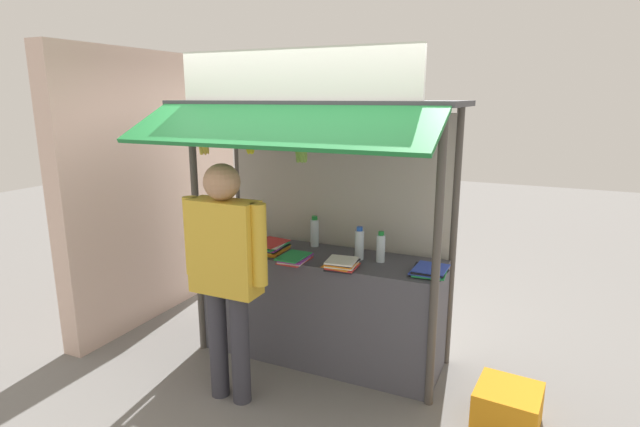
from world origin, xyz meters
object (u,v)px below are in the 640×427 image
object	(u,v)px
vendor_person	(225,263)
plastic_crate	(507,408)
magazine_stack_left	(295,258)
magazine_stack_back_right	(270,247)
water_bottle_rear_center	(239,229)
magazine_stack_right	(342,264)
water_bottle_far_left	(381,248)
banana_bunch_leftmost	(204,146)
banana_bunch_rightmost	(250,145)
banana_bunch_inner_right	(301,151)
water_bottle_mid_left	(315,232)
magazine_stack_back_left	(430,271)
banana_bunch_inner_left	(376,146)
water_bottle_front_right	(359,244)

from	to	relation	value
vendor_person	plastic_crate	distance (m)	2.16
magazine_stack_left	magazine_stack_back_right	world-z (taller)	magazine_stack_back_right
water_bottle_rear_center	magazine_stack_right	distance (m)	1.11
water_bottle_far_left	banana_bunch_leftmost	distance (m)	1.60
water_bottle_rear_center	magazine_stack_right	world-z (taller)	water_bottle_rear_center
water_bottle_rear_center	banana_bunch_leftmost	distance (m)	0.87
banana_bunch_rightmost	magazine_stack_back_right	bearing A→B (deg)	94.59
water_bottle_far_left	magazine_stack_left	world-z (taller)	water_bottle_far_left
banana_bunch_rightmost	banana_bunch_inner_right	xyz separation A→B (m)	(0.43, -0.00, -0.03)
water_bottle_mid_left	magazine_stack_back_right	distance (m)	0.42
magazine_stack_right	vendor_person	bearing A→B (deg)	-136.64
magazine_stack_back_left	plastic_crate	xyz separation A→B (m)	(0.62, -0.26, -0.80)
magazine_stack_back_left	banana_bunch_leftmost	world-z (taller)	banana_bunch_leftmost
water_bottle_far_left	banana_bunch_rightmost	distance (m)	1.28
magazine_stack_left	vendor_person	size ratio (longest dim) A/B	0.18
magazine_stack_right	magazine_stack_back_left	size ratio (longest dim) A/B	0.85
water_bottle_mid_left	banana_bunch_inner_left	xyz separation A→B (m)	(0.74, -0.60, 0.83)
magazine_stack_back_left	banana_bunch_leftmost	xyz separation A→B (m)	(-1.74, -0.31, 0.88)
plastic_crate	water_bottle_far_left	bearing A→B (deg)	159.94
water_bottle_rear_center	magazine_stack_back_left	distance (m)	1.72
magazine_stack_right	plastic_crate	size ratio (longest dim) A/B	0.61
water_bottle_mid_left	banana_bunch_leftmost	xyz separation A→B (m)	(-0.67, -0.60, 0.77)
water_bottle_mid_left	banana_bunch_inner_right	distance (m)	0.99
magazine_stack_left	banana_bunch_inner_right	world-z (taller)	banana_bunch_inner_right
water_bottle_mid_left	banana_bunch_inner_left	bearing A→B (deg)	-39.29
banana_bunch_rightmost	banana_bunch_inner_left	size ratio (longest dim) A/B	1.15
banana_bunch_rightmost	banana_bunch_inner_right	world-z (taller)	same
magazine_stack_left	banana_bunch_leftmost	distance (m)	1.14
magazine_stack_back_left	banana_bunch_inner_left	world-z (taller)	banana_bunch_inner_left
banana_bunch_rightmost	banana_bunch_inner_left	distance (m)	0.98
banana_bunch_leftmost	magazine_stack_right	bearing A→B (deg)	8.28
water_bottle_far_left	water_bottle_rear_center	bearing A→B (deg)	-178.73
magazine_stack_right	water_bottle_rear_center	bearing A→B (deg)	167.19
magazine_stack_left	water_bottle_mid_left	bearing A→B (deg)	93.86
banana_bunch_rightmost	water_bottle_mid_left	bearing A→B (deg)	67.86
vendor_person	water_bottle_far_left	bearing A→B (deg)	45.49
water_bottle_far_left	banana_bunch_rightmost	xyz separation A→B (m)	(-0.90, -0.43, 0.80)
water_bottle_rear_center	magazine_stack_back_left	world-z (taller)	water_bottle_rear_center
magazine_stack_back_left	magazine_stack_right	bearing A→B (deg)	-166.41
water_bottle_front_right	banana_bunch_inner_left	distance (m)	0.97
water_bottle_far_left	magazine_stack_back_left	xyz separation A→B (m)	(0.42, -0.12, -0.09)
water_bottle_mid_left	banana_bunch_inner_left	distance (m)	1.26
magazine_stack_back_right	banana_bunch_inner_left	xyz separation A→B (m)	(1.01, -0.29, 0.91)
vendor_person	magazine_stack_back_left	bearing A→B (deg)	30.49
water_bottle_front_right	magazine_stack_back_right	world-z (taller)	water_bottle_front_right
magazine_stack_right	magazine_stack_back_left	world-z (taller)	magazine_stack_right
water_bottle_front_right	banana_bunch_leftmost	xyz separation A→B (m)	(-1.15, -0.43, 0.77)
magazine_stack_left	banana_bunch_inner_left	size ratio (longest dim) A/B	1.38
banana_bunch_inner_right	plastic_crate	world-z (taller)	banana_bunch_inner_right
banana_bunch_inner_left	water_bottle_far_left	bearing A→B (deg)	100.94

